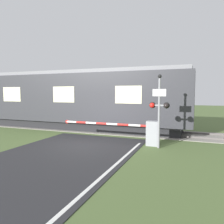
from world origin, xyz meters
name	(u,v)px	position (x,y,z in m)	size (l,w,h in m)	color
ground_plane	(87,144)	(0.00, 0.00, 0.00)	(80.00, 80.00, 0.00)	#4C6033
track_bed	(115,131)	(0.00, 4.12, 0.02)	(36.00, 3.20, 0.13)	gray
train	(74,100)	(-3.23, 4.11, 2.16)	(16.83, 2.77, 4.23)	black
crossing_barrier	(145,132)	(2.88, 0.81, 0.68)	(5.42, 0.44, 1.25)	gray
signal_post	(159,106)	(3.64, 0.41, 2.02)	(0.96, 0.26, 3.53)	gray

